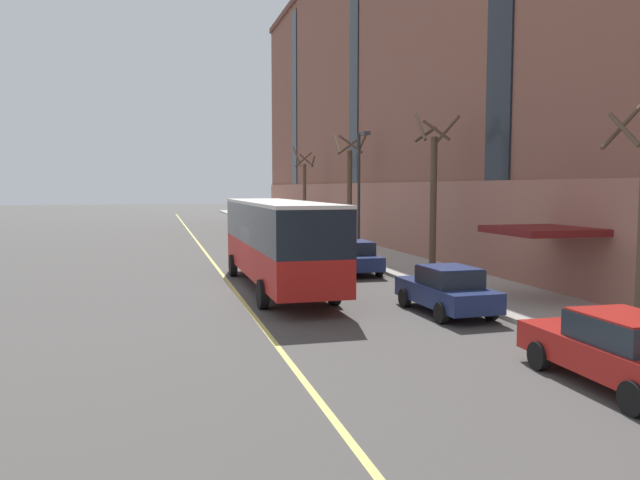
{
  "coord_description": "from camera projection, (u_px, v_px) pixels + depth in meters",
  "views": [
    {
      "loc": [
        -4.05,
        -24.69,
        4.11
      ],
      "look_at": [
        2.87,
        1.54,
        1.8
      ],
      "focal_mm": 35.0,
      "sensor_mm": 36.0,
      "label": 1
    }
  ],
  "objects": [
    {
      "name": "apartment_facade",
      "position": [
        619.0,
        10.0,
        28.34
      ],
      "size": [
        15.2,
        110.0,
        24.36
      ],
      "color": "brown",
      "rests_on": "ground"
    },
    {
      "name": "street_lamp",
      "position": [
        360.0,
        181.0,
        34.44
      ],
      "size": [
        0.36,
        1.48,
        6.98
      ],
      "color": "#2D2D30",
      "rests_on": "sidewalk"
    },
    {
      "name": "sidewalk",
      "position": [
        424.0,
        270.0,
        30.2
      ],
      "size": [
        4.26,
        160.0,
        0.15
      ],
      "primitive_type": "cube",
      "color": "#ADA89E",
      "rests_on": "ground"
    },
    {
      "name": "parked_car_white_1",
      "position": [
        262.0,
        224.0,
        56.47
      ],
      "size": [
        1.95,
        4.29,
        1.56
      ],
      "color": "silver",
      "rests_on": "ground"
    },
    {
      "name": "parked_car_navy_0",
      "position": [
        352.0,
        257.0,
        29.74
      ],
      "size": [
        2.07,
        4.69,
        1.56
      ],
      "color": "navy",
      "rests_on": "ground"
    },
    {
      "name": "street_tree_far_downtown",
      "position": [
        305.0,
        191.0,
        54.29
      ],
      "size": [
        1.81,
        1.78,
        7.45
      ],
      "color": "brown",
      "rests_on": "sidewalk"
    },
    {
      "name": "city_bus",
      "position": [
        277.0,
        238.0,
        24.82
      ],
      "size": [
        2.86,
        12.45,
        3.55
      ],
      "color": "red",
      "rests_on": "ground"
    },
    {
      "name": "lane_centerline",
      "position": [
        226.0,
        279.0,
        27.78
      ],
      "size": [
        0.16,
        140.0,
        0.01
      ],
      "primitive_type": "cube",
      "color": "#E0D66B",
      "rests_on": "ground"
    },
    {
      "name": "street_tree_mid_block",
      "position": [
        433.0,
        191.0,
        29.13
      ],
      "size": [
        1.87,
        1.87,
        7.42
      ],
      "color": "brown",
      "rests_on": "sidewalk"
    },
    {
      "name": "parked_car_red_3",
      "position": [
        619.0,
        350.0,
        12.71
      ],
      "size": [
        1.94,
        4.75,
        1.56
      ],
      "color": "#B21E19",
      "rests_on": "ground"
    },
    {
      "name": "parked_car_navy_4",
      "position": [
        319.0,
        244.0,
        36.29
      ],
      "size": [
        2.02,
        4.69,
        1.56
      ],
      "color": "navy",
      "rests_on": "ground"
    },
    {
      "name": "parked_car_navy_5",
      "position": [
        447.0,
        290.0,
        20.21
      ],
      "size": [
        2.01,
        4.38,
        1.56
      ],
      "color": "navy",
      "rests_on": "ground"
    },
    {
      "name": "ground_plane",
      "position": [
        261.0,
        289.0,
        25.17
      ],
      "size": [
        260.0,
        260.0,
        0.0
      ],
      "primitive_type": "plane",
      "color": "#4C4947"
    },
    {
      "name": "street_tree_far_uptown",
      "position": [
        349.0,
        188.0,
        41.69
      ],
      "size": [
        1.98,
        1.99,
        7.52
      ],
      "color": "brown",
      "rests_on": "sidewalk"
    }
  ]
}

